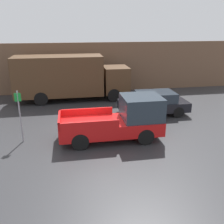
% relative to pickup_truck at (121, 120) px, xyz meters
% --- Properties ---
extents(ground_plane, '(60.00, 60.00, 0.00)m').
position_rel_pickup_truck_xyz_m(ground_plane, '(-1.62, 0.39, -1.01)').
color(ground_plane, '#2D2D30').
extents(building_wall, '(28.00, 0.15, 4.11)m').
position_rel_pickup_truck_xyz_m(building_wall, '(-1.62, 9.70, 1.05)').
color(building_wall, brown).
rests_on(building_wall, ground).
extents(pickup_truck, '(5.04, 2.01, 2.17)m').
position_rel_pickup_truck_xyz_m(pickup_truck, '(0.00, 0.00, 0.00)').
color(pickup_truck, red).
rests_on(pickup_truck, ground).
extents(car, '(4.35, 1.95, 1.47)m').
position_rel_pickup_truck_xyz_m(car, '(2.84, 3.21, -0.25)').
color(car, black).
rests_on(car, ground).
extents(delivery_truck, '(8.46, 2.37, 3.35)m').
position_rel_pickup_truck_xyz_m(delivery_truck, '(-2.46, 7.42, 0.80)').
color(delivery_truck, '#4C331E').
rests_on(delivery_truck, ground).
extents(parking_sign, '(0.30, 0.07, 2.59)m').
position_rel_pickup_truck_xyz_m(parking_sign, '(-4.84, 0.45, 0.44)').
color(parking_sign, gray).
rests_on(parking_sign, ground).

